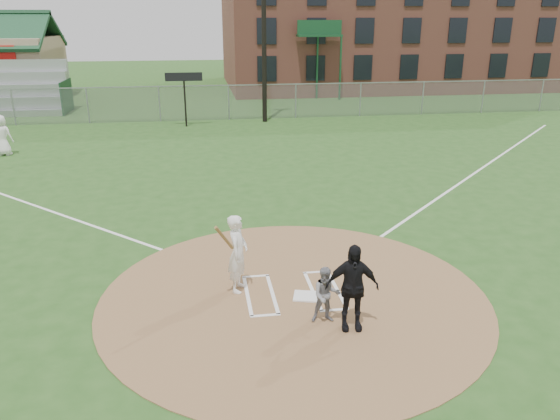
{
  "coord_description": "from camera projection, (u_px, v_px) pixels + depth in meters",
  "views": [
    {
      "loc": [
        -1.89,
        -10.43,
        5.76
      ],
      "look_at": [
        0.0,
        2.0,
        1.3
      ],
      "focal_mm": 35.0,
      "sensor_mm": 36.0,
      "label": 1
    }
  ],
  "objects": [
    {
      "name": "umpire",
      "position": [
        352.0,
        287.0,
        10.4
      ],
      "size": [
        1.07,
        0.56,
        1.75
      ],
      "primitive_type": "imported",
      "rotation": [
        0.0,
        0.0,
        -0.13
      ],
      "color": "black",
      "rests_on": "dirt_circle"
    },
    {
      "name": "outfield_fence",
      "position": [
        229.0,
        102.0,
        32.06
      ],
      "size": [
        56.08,
        0.08,
        2.03
      ],
      "color": "slate",
      "rests_on": "ground"
    },
    {
      "name": "scoreboard_sign",
      "position": [
        184.0,
        83.0,
        29.57
      ],
      "size": [
        2.0,
        0.1,
        2.93
      ],
      "color": "black",
      "rests_on": "ground"
    },
    {
      "name": "batters_boxes",
      "position": [
        293.0,
        292.0,
        12.04
      ],
      "size": [
        2.08,
        1.88,
        0.01
      ],
      "color": "white",
      "rests_on": "dirt_circle"
    },
    {
      "name": "ondeck_player",
      "position": [
        2.0,
        135.0,
        23.78
      ],
      "size": [
        0.97,
        0.74,
        1.76
      ],
      "primitive_type": "imported",
      "rotation": [
        0.0,
        0.0,
        2.91
      ],
      "color": "white",
      "rests_on": "ground"
    },
    {
      "name": "dirt_circle",
      "position": [
        294.0,
        296.0,
        11.91
      ],
      "size": [
        8.4,
        8.4,
        0.02
      ],
      "primitive_type": "cylinder",
      "color": "#936C45",
      "rests_on": "ground"
    },
    {
      "name": "home_plate",
      "position": [
        305.0,
        296.0,
        11.84
      ],
      "size": [
        0.6,
        0.6,
        0.03
      ],
      "primitive_type": "cube",
      "rotation": [
        0.0,
        0.0,
        -0.27
      ],
      "color": "white",
      "rests_on": "dirt_circle"
    },
    {
      "name": "ground",
      "position": [
        294.0,
        296.0,
        11.91
      ],
      "size": [
        140.0,
        140.0,
        0.0
      ],
      "primitive_type": "plane",
      "color": "#254E1A",
      "rests_on": "ground"
    },
    {
      "name": "foul_line_first",
      "position": [
        478.0,
        171.0,
        21.57
      ],
      "size": [
        17.04,
        17.04,
        0.01
      ],
      "primitive_type": "cube",
      "rotation": [
        0.0,
        0.0,
        -0.79
      ],
      "color": "white",
      "rests_on": "ground"
    },
    {
      "name": "batter_at_plate",
      "position": [
        238.0,
        253.0,
        11.86
      ],
      "size": [
        0.82,
        1.03,
        1.78
      ],
      "color": "white",
      "rests_on": "dirt_circle"
    },
    {
      "name": "light_pole",
      "position": [
        264.0,
        0.0,
        29.55
      ],
      "size": [
        1.2,
        0.3,
        12.22
      ],
      "color": "black",
      "rests_on": "ground"
    },
    {
      "name": "catcher",
      "position": [
        326.0,
        295.0,
        10.71
      ],
      "size": [
        0.6,
        0.48,
        1.16
      ],
      "primitive_type": "imported",
      "rotation": [
        0.0,
        0.0,
        -0.07
      ],
      "color": "gray",
      "rests_on": "dirt_circle"
    },
    {
      "name": "bleachers",
      "position": [
        15.0,
        88.0,
        33.94
      ],
      "size": [
        6.08,
        3.2,
        3.2
      ],
      "color": "#B7BABF",
      "rests_on": "ground"
    }
  ]
}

